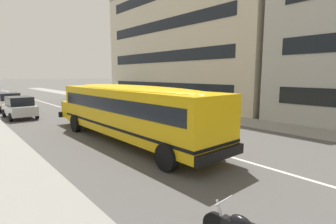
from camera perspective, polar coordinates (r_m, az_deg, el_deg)
name	(u,v)px	position (r m, az deg, el deg)	size (l,w,h in m)	color
ground_plane	(159,136)	(13.79, -2.02, -5.40)	(400.00, 400.00, 0.00)	#54514F
sidewalk_far	(238,120)	(19.09, 15.43, -1.81)	(120.00, 3.00, 0.01)	gray
lane_centreline	(159,136)	(13.78, -2.02, -5.38)	(110.00, 0.16, 0.01)	silver
school_bus	(128,108)	(12.64, -8.90, 0.89)	(12.49, 2.96, 2.79)	yellow
parked_car_teal_by_hydrant	(79,93)	(35.70, -19.31, 3.98)	(3.93, 1.94, 1.64)	#195B66
parked_car_silver_end_of_row	(20,107)	(22.38, -30.34, 0.97)	(3.93, 1.94, 1.64)	#B7BABF
parked_car_beige_far_corner	(9,101)	(27.66, -32.15, 2.03)	(3.93, 1.93, 1.64)	#C1B28E
parked_car_green_mid_block	(105,96)	(29.64, -13.97, 3.41)	(3.98, 2.04, 1.64)	#236038
apartment_block_far_left	(194,46)	(30.76, 5.89, 14.61)	(21.87, 9.92, 13.30)	beige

